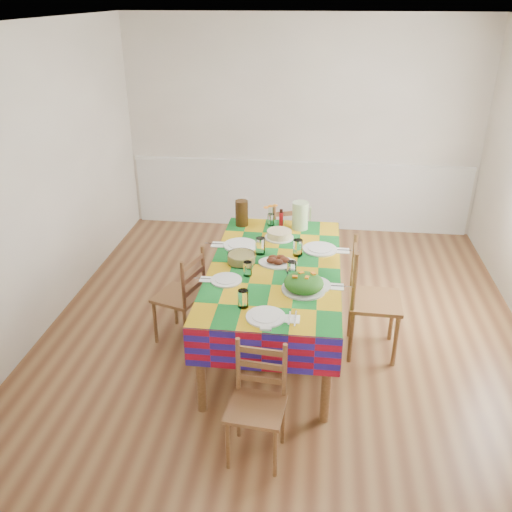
{
  "coord_description": "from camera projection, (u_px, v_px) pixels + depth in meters",
  "views": [
    {
      "loc": [
        0.26,
        -4.38,
        2.9
      ],
      "look_at": [
        -0.26,
        -0.17,
        0.82
      ],
      "focal_mm": 38.0,
      "sensor_mm": 36.0,
      "label": 1
    }
  ],
  "objects": [
    {
      "name": "pasta_bowl",
      "position": [
        241.0,
        258.0,
        4.64
      ],
      "size": [
        0.24,
        0.24,
        0.09
      ],
      "color": "white",
      "rests_on": "dining_table"
    },
    {
      "name": "green_pitcher",
      "position": [
        300.0,
        215.0,
        5.28
      ],
      "size": [
        0.16,
        0.16,
        0.27
      ],
      "primitive_type": "cylinder",
      "color": "#B5D596",
      "rests_on": "dining_table"
    },
    {
      "name": "cake",
      "position": [
        279.0,
        235.0,
        5.11
      ],
      "size": [
        0.27,
        0.27,
        0.08
      ],
      "color": "white",
      "rests_on": "dining_table"
    },
    {
      "name": "dining_table",
      "position": [
        275.0,
        275.0,
        4.66
      ],
      "size": [
        1.11,
        2.06,
        0.8
      ],
      "color": "brown",
      "rests_on": "room"
    },
    {
      "name": "setting_left_near",
      "position": [
        233.0,
        276.0,
        4.39
      ],
      "size": [
        0.46,
        0.28,
        0.12
      ],
      "rotation": [
        0.0,
        0.0,
        1.57
      ],
      "color": "white",
      "rests_on": "dining_table"
    },
    {
      "name": "name_card",
      "position": [
        266.0,
        329.0,
        3.73
      ],
      "size": [
        0.08,
        0.03,
        0.02
      ],
      "primitive_type": "cube",
      "color": "white",
      "rests_on": "dining_table"
    },
    {
      "name": "wainscot",
      "position": [
        299.0,
        193.0,
        7.21
      ],
      "size": [
        4.41,
        0.06,
        0.92
      ],
      "color": "white",
      "rests_on": "room"
    },
    {
      "name": "chair_left",
      "position": [
        183.0,
        297.0,
        4.85
      ],
      "size": [
        0.48,
        0.49,
        0.89
      ],
      "rotation": [
        0.0,
        0.0,
        -1.88
      ],
      "color": "brown",
      "rests_on": "room"
    },
    {
      "name": "chair_right",
      "position": [
        369.0,
        300.0,
        4.66
      ],
      "size": [
        0.45,
        0.47,
        1.04
      ],
      "rotation": [
        0.0,
        0.0,
        1.54
      ],
      "color": "brown",
      "rests_on": "room"
    },
    {
      "name": "serving_utensils",
      "position": [
        292.0,
        272.0,
        4.49
      ],
      "size": [
        0.17,
        0.37,
        0.01
      ],
      "color": "black",
      "rests_on": "dining_table"
    },
    {
      "name": "meat_platter",
      "position": [
        278.0,
        261.0,
        4.63
      ],
      "size": [
        0.33,
        0.24,
        0.06
      ],
      "color": "white",
      "rests_on": "dining_table"
    },
    {
      "name": "room",
      "position": [
        288.0,
        194.0,
        4.62
      ],
      "size": [
        4.58,
        5.08,
        2.78
      ],
      "color": "brown",
      "rests_on": "ground"
    },
    {
      "name": "salad_platter",
      "position": [
        304.0,
        284.0,
        4.21
      ],
      "size": [
        0.35,
        0.35,
        0.15
      ],
      "color": "white",
      "rests_on": "dining_table"
    },
    {
      "name": "setting_right_far",
      "position": [
        313.0,
        249.0,
        4.84
      ],
      "size": [
        0.58,
        0.34,
        0.15
      ],
      "rotation": [
        0.0,
        0.0,
        -1.57
      ],
      "color": "white",
      "rests_on": "dining_table"
    },
    {
      "name": "chair_near",
      "position": [
        257.0,
        404.0,
        3.62
      ],
      "size": [
        0.4,
        0.39,
        0.84
      ],
      "rotation": [
        0.0,
        0.0,
        -0.09
      ],
      "color": "brown",
      "rests_on": "room"
    },
    {
      "name": "tea_pitcher",
      "position": [
        242.0,
        213.0,
        5.36
      ],
      "size": [
        0.13,
        0.13,
        0.26
      ],
      "primitive_type": "cylinder",
      "color": "#321F0B",
      "rests_on": "dining_table"
    },
    {
      "name": "hot_sauce",
      "position": [
        281.0,
        217.0,
        5.37
      ],
      "size": [
        0.04,
        0.04,
        0.17
      ],
      "primitive_type": "cylinder",
      "color": "red",
      "rests_on": "dining_table"
    },
    {
      "name": "chair_far",
      "position": [
        286.0,
        241.0,
        5.93
      ],
      "size": [
        0.5,
        0.49,
        0.9
      ],
      "rotation": [
        0.0,
        0.0,
        3.47
      ],
      "color": "brown",
      "rests_on": "room"
    },
    {
      "name": "setting_right_near",
      "position": [
        306.0,
        279.0,
        4.33
      ],
      "size": [
        0.54,
        0.31,
        0.14
      ],
      "rotation": [
        0.0,
        0.0,
        -1.57
      ],
      "color": "white",
      "rests_on": "dining_table"
    },
    {
      "name": "setting_left_far",
      "position": [
        247.0,
        245.0,
        4.9
      ],
      "size": [
        0.58,
        0.34,
        0.15
      ],
      "rotation": [
        0.0,
        0.0,
        1.57
      ],
      "color": "white",
      "rests_on": "dining_table"
    },
    {
      "name": "flower_vase",
      "position": [
        271.0,
        216.0,
        5.37
      ],
      "size": [
        0.14,
        0.12,
        0.23
      ],
      "color": "white",
      "rests_on": "dining_table"
    },
    {
      "name": "setting_near_head",
      "position": [
        258.0,
        310.0,
        3.91
      ],
      "size": [
        0.46,
        0.31,
        0.14
      ],
      "color": "white",
      "rests_on": "dining_table"
    }
  ]
}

